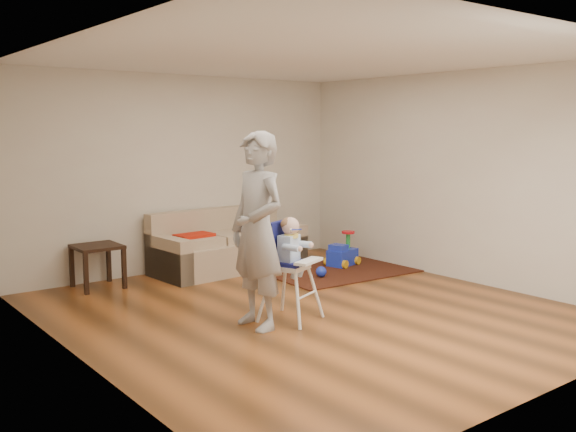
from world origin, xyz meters
TOP-DOWN VIEW (x-y plane):
  - ground at (0.00, 0.00)m, footprint 5.50×5.50m
  - room_envelope at (0.00, 0.53)m, footprint 5.04×5.52m
  - sofa at (0.44, 2.30)m, footprint 2.23×1.04m
  - side_table at (-1.42, 2.42)m, footprint 0.54×0.54m
  - area_rug at (1.57, 1.33)m, footprint 2.06×1.60m
  - ride_on_toy at (1.85, 1.50)m, footprint 0.50×0.41m
  - toy_ball at (1.11, 1.11)m, footprint 0.14×0.14m
  - high_chair at (-0.37, -0.11)m, footprint 0.65×0.65m
  - adult at (-0.77, -0.10)m, footprint 0.48×0.72m

SIDE VIEW (x-z plane):
  - ground at x=0.00m, z-range 0.00..0.00m
  - area_rug at x=1.57m, z-range 0.00..0.02m
  - toy_ball at x=1.11m, z-range 0.02..0.16m
  - ride_on_toy at x=1.85m, z-range 0.02..0.50m
  - side_table at x=-1.42m, z-range 0.00..0.54m
  - sofa at x=0.44m, z-range 0.00..0.84m
  - high_chair at x=-0.37m, z-range -0.02..1.06m
  - adult at x=-0.77m, z-range 0.00..1.94m
  - room_envelope at x=0.00m, z-range 0.52..3.24m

